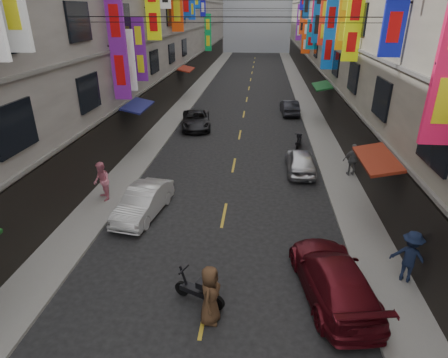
% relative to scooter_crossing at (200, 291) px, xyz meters
% --- Properties ---
extents(sidewalk_left, '(2.00, 90.00, 0.12)m').
position_rel_scooter_crossing_xyz_m(sidewalk_left, '(-5.79, 29.57, -0.38)').
color(sidewalk_left, slate).
rests_on(sidewalk_left, ground).
extents(sidewalk_right, '(2.00, 90.00, 0.12)m').
position_rel_scooter_crossing_xyz_m(sidewalk_right, '(6.21, 29.57, -0.38)').
color(sidewalk_right, slate).
rests_on(sidewalk_right, ground).
extents(shop_signage, '(14.00, 55.00, 12.25)m').
position_rel_scooter_crossing_xyz_m(shop_signage, '(0.07, 22.84, 8.63)').
color(shop_signage, '#112CCD').
rests_on(shop_signage, ground).
extents(street_awnings, '(13.99, 35.20, 0.41)m').
position_rel_scooter_crossing_xyz_m(street_awnings, '(-1.05, 13.57, 2.56)').
color(street_awnings, '#16541B').
rests_on(street_awnings, ground).
extents(overhead_cables, '(14.00, 38.04, 1.24)m').
position_rel_scooter_crossing_xyz_m(overhead_cables, '(0.21, 17.57, 8.36)').
color(overhead_cables, black).
rests_on(overhead_cables, ground).
extents(lane_markings, '(0.12, 80.20, 0.01)m').
position_rel_scooter_crossing_xyz_m(lane_markings, '(0.21, 26.57, -0.44)').
color(lane_markings, gold).
rests_on(lane_markings, ground).
extents(scooter_crossing, '(1.70, 0.87, 1.14)m').
position_rel_scooter_crossing_xyz_m(scooter_crossing, '(0.00, 0.00, 0.00)').
color(scooter_crossing, black).
rests_on(scooter_crossing, ground).
extents(scooter_far_right, '(0.64, 1.79, 1.14)m').
position_rel_scooter_crossing_xyz_m(scooter_far_right, '(4.34, 15.34, 0.00)').
color(scooter_far_right, black).
rests_on(scooter_far_right, ground).
extents(car_left_mid, '(1.98, 4.18, 1.32)m').
position_rel_scooter_crossing_xyz_m(car_left_mid, '(-3.39, 5.25, 0.22)').
color(car_left_mid, silver).
rests_on(car_left_mid, ground).
extents(car_left_far, '(2.90, 4.96, 1.30)m').
position_rel_scooter_crossing_xyz_m(car_left_far, '(-3.31, 18.98, 0.21)').
color(car_left_far, black).
rests_on(car_left_far, ground).
extents(car_right_near, '(2.78, 5.12, 1.41)m').
position_rel_scooter_crossing_xyz_m(car_right_near, '(4.21, 0.74, 0.26)').
color(car_right_near, '#580F17').
rests_on(car_right_near, ground).
extents(car_right_mid, '(1.58, 3.93, 1.34)m').
position_rel_scooter_crossing_xyz_m(car_right_mid, '(4.06, 10.99, 0.23)').
color(car_right_mid, silver).
rests_on(car_right_mid, ground).
extents(car_right_far, '(1.60, 3.95, 1.28)m').
position_rel_scooter_crossing_xyz_m(car_right_far, '(4.21, 23.98, 0.20)').
color(car_right_far, '#23242B').
rests_on(car_right_far, ground).
extents(pedestrian_lfar, '(1.06, 1.12, 1.91)m').
position_rel_scooter_crossing_xyz_m(pedestrian_lfar, '(-5.69, 6.31, 0.63)').
color(pedestrian_lfar, pink).
rests_on(pedestrian_lfar, sidewalk_left).
extents(pedestrian_rnear, '(1.36, 1.12, 1.87)m').
position_rel_scooter_crossing_xyz_m(pedestrian_rnear, '(6.80, 1.63, 0.61)').
color(pedestrian_rnear, '#121A32').
rests_on(pedestrian_rnear, sidewalk_right).
extents(pedestrian_rfar, '(1.12, 0.72, 1.80)m').
position_rel_scooter_crossing_xyz_m(pedestrian_rfar, '(6.81, 10.50, 0.58)').
color(pedestrian_rfar, slate).
rests_on(pedestrian_rfar, sidewalk_right).
extents(pedestrian_crossing, '(0.76, 1.01, 1.91)m').
position_rel_scooter_crossing_xyz_m(pedestrian_crossing, '(0.43, -0.73, 0.51)').
color(pedestrian_crossing, '#49301D').
rests_on(pedestrian_crossing, ground).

